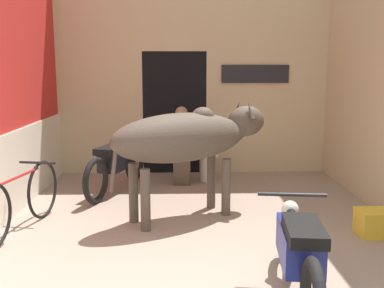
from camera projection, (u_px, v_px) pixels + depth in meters
wall_back_with_doorway at (186, 82)px, 7.76m from camera, size 4.54×0.93×3.66m
cow at (189, 138)px, 5.31m from camera, size 2.05×1.41×1.39m
motorcycle_near at (299, 251)px, 3.41m from camera, size 0.58×1.84×0.74m
motorcycle_far at (117, 163)px, 6.54m from camera, size 0.77×1.83×0.74m
bicycle at (20, 201)px, 4.89m from camera, size 0.48×1.72×0.71m
shopkeeper_seated at (182, 143)px, 6.97m from camera, size 0.37×0.33×1.20m
plastic_stool at (208, 167)px, 7.18m from camera, size 0.37×0.37×0.43m
crate at (378, 223)px, 4.84m from camera, size 0.44×0.32×0.28m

